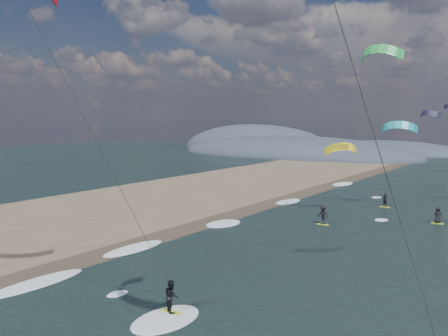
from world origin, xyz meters
The scene contains 6 objects.
wet_sand_strip centered at (-12.00, 10.00, 0.00)m, with size 3.00×240.00×0.00m, color #382D23.
coastal_hills centered at (-44.84, 107.86, 0.00)m, with size 80.00×41.00×15.00m.
kitesurfer_near_b centered at (-3.27, 2.86, 11.01)m, with size 6.87×9.21×16.78m.
far_kitesurfers centered at (-0.17, 34.14, 0.85)m, with size 9.81×12.68×1.80m.
bg_kite_field centered at (0.93, 57.00, 10.44)m, with size 11.06×59.05×9.90m.
shoreline_surf centered at (-10.80, 14.75, 0.00)m, with size 2.40×79.40×0.11m.
Camera 1 is at (15.03, -11.69, 10.03)m, focal length 40.00 mm.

